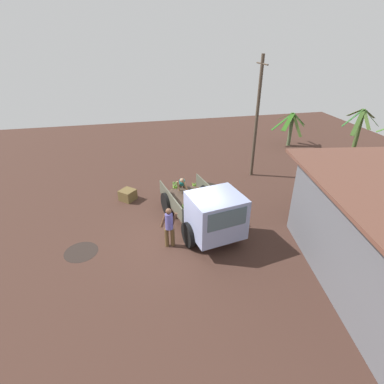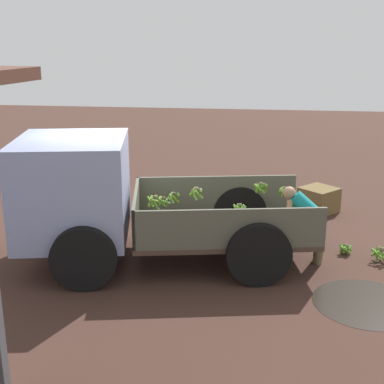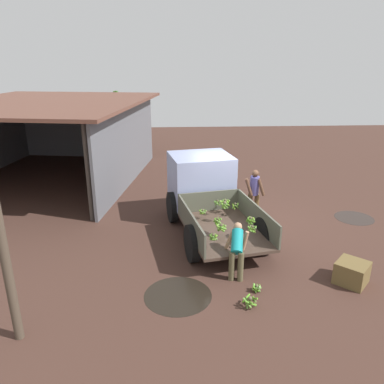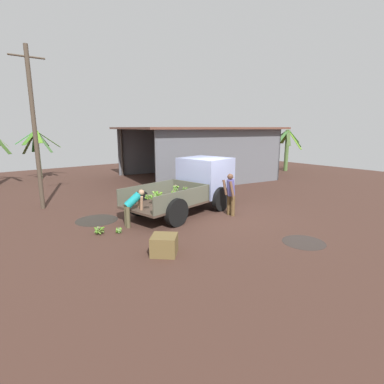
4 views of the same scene
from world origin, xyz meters
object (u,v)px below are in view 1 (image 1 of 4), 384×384
cargo_truck (210,213)px  person_foreground_visitor (169,226)px  wooden_crate_0 (128,195)px  banana_bunch_on_ground_1 (173,191)px  utility_pole (257,118)px  banana_bunch_on_ground_0 (176,185)px  person_worker_loading (182,185)px

cargo_truck → person_foreground_visitor: size_ratio=3.05×
person_foreground_visitor → wooden_crate_0: 4.26m
banana_bunch_on_ground_1 → wooden_crate_0: 2.29m
utility_pole → banana_bunch_on_ground_1: (1.19, -4.74, -3.17)m
banana_bunch_on_ground_0 → person_worker_loading: bearing=4.2°
person_foreground_visitor → utility_pole: bearing=-41.9°
cargo_truck → person_worker_loading: cargo_truck is taller
cargo_truck → banana_bunch_on_ground_0: 4.67m
person_worker_loading → banana_bunch_on_ground_0: (-1.24, -0.09, -0.58)m
banana_bunch_on_ground_0 → person_foreground_visitor: bearing=-12.7°
wooden_crate_0 → banana_bunch_on_ground_1: bearing=96.2°
utility_pole → wooden_crate_0: (1.44, -7.00, -3.01)m
banana_bunch_on_ground_0 → banana_bunch_on_ground_1: (0.54, -0.26, -0.05)m
utility_pole → person_foreground_visitor: size_ratio=3.94×
utility_pole → person_foreground_visitor: 8.08m
banana_bunch_on_ground_1 → wooden_crate_0: wooden_crate_0 is taller
person_foreground_visitor → person_worker_loading: (-3.50, 1.15, -0.16)m
banana_bunch_on_ground_0 → banana_bunch_on_ground_1: size_ratio=1.47×
utility_pole → wooden_crate_0: utility_pole is taller
person_worker_loading → banana_bunch_on_ground_1: person_worker_loading is taller
person_worker_loading → banana_bunch_on_ground_0: 1.37m
cargo_truck → wooden_crate_0: size_ratio=7.48×
person_worker_loading → wooden_crate_0: size_ratio=1.88×
utility_pole → banana_bunch_on_ground_1: bearing=-75.9°
utility_pole → banana_bunch_on_ground_0: utility_pole is taller
cargo_truck → person_worker_loading: 3.35m
person_foreground_visitor → banana_bunch_on_ground_1: size_ratio=6.83×
utility_pole → wooden_crate_0: bearing=-78.4°
person_worker_loading → banana_bunch_on_ground_0: person_worker_loading is taller
cargo_truck → person_foreground_visitor: (0.20, -1.64, -0.21)m
person_foreground_visitor → banana_bunch_on_ground_1: 4.35m
utility_pole → person_worker_loading: (1.89, -4.39, -2.53)m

